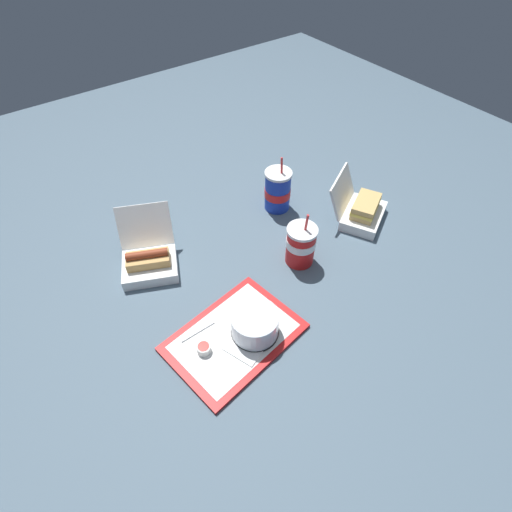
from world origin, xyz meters
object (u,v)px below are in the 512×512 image
(ketchup_cup, at_px, (204,348))
(soda_cup_center, at_px, (301,244))
(clamshell_hotdog_right, at_px, (149,260))
(soda_cup_left, at_px, (278,190))
(cake_container, at_px, (255,324))
(clamshell_sandwich_left, at_px, (362,210))
(food_tray, at_px, (234,337))
(plastic_fork, at_px, (197,331))

(ketchup_cup, distance_m, soda_cup_center, 0.46)
(clamshell_hotdog_right, xyz_separation_m, soda_cup_left, (0.54, -0.00, 0.04))
(cake_container, distance_m, clamshell_sandwich_left, 0.64)
(food_tray, relative_size, clamshell_sandwich_left, 1.57)
(food_tray, distance_m, plastic_fork, 0.11)
(food_tray, height_order, cake_container, cake_container)
(cake_container, bearing_deg, clamshell_hotdog_right, 107.03)
(food_tray, relative_size, ketchup_cup, 10.11)
(ketchup_cup, bearing_deg, plastic_fork, 75.18)
(food_tray, xyz_separation_m, soda_cup_left, (0.46, 0.39, 0.07))
(cake_container, relative_size, ketchup_cup, 3.48)
(clamshell_sandwich_left, relative_size, clamshell_hotdog_right, 0.94)
(food_tray, height_order, clamshell_hotdog_right, clamshell_hotdog_right)
(cake_container, distance_m, clamshell_hotdog_right, 0.43)
(plastic_fork, distance_m, soda_cup_left, 0.63)
(clamshell_hotdog_right, bearing_deg, food_tray, -79.70)
(clamshell_hotdog_right, bearing_deg, soda_cup_center, -32.49)
(cake_container, height_order, soda_cup_center, soda_cup_center)
(cake_container, bearing_deg, ketchup_cup, 167.01)
(ketchup_cup, bearing_deg, soda_cup_center, 13.99)
(clamshell_sandwich_left, xyz_separation_m, clamshell_hotdog_right, (-0.74, 0.25, -0.00))
(clamshell_hotdog_right, relative_size, soda_cup_left, 1.24)
(cake_container, relative_size, clamshell_sandwich_left, 0.54)
(ketchup_cup, xyz_separation_m, soda_cup_left, (0.56, 0.38, 0.05))
(soda_cup_left, bearing_deg, clamshell_hotdog_right, 179.53)
(cake_container, xyz_separation_m, plastic_fork, (-0.13, 0.10, -0.04))
(clamshell_sandwich_left, bearing_deg, plastic_fork, -174.74)
(ketchup_cup, distance_m, clamshell_hotdog_right, 0.38)
(clamshell_hotdog_right, bearing_deg, clamshell_sandwich_left, -18.29)
(soda_cup_left, relative_size, soda_cup_center, 1.08)
(cake_container, bearing_deg, food_tray, 156.55)
(food_tray, height_order, plastic_fork, plastic_fork)
(food_tray, xyz_separation_m, clamshell_sandwich_left, (0.67, 0.14, 0.04))
(soda_cup_left, bearing_deg, clamshell_sandwich_left, -49.32)
(clamshell_sandwich_left, xyz_separation_m, soda_cup_left, (-0.21, 0.24, 0.04))
(ketchup_cup, xyz_separation_m, clamshell_sandwich_left, (0.77, 0.13, 0.02))
(plastic_fork, relative_size, soda_cup_center, 0.54)
(soda_cup_left, distance_m, soda_cup_center, 0.29)
(soda_cup_left, bearing_deg, plastic_fork, -150.21)
(ketchup_cup, bearing_deg, clamshell_hotdog_right, 86.48)
(plastic_fork, xyz_separation_m, clamshell_sandwich_left, (0.75, 0.07, 0.03))
(clamshell_hotdog_right, height_order, soda_cup_left, soda_cup_left)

